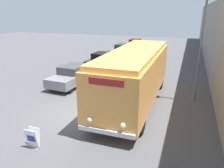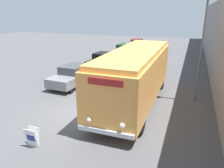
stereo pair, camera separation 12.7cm
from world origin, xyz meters
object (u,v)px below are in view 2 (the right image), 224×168
object	(u,v)px
parked_car_far	(125,50)
streetlamp	(203,35)
vintage_bus	(135,74)
parked_car_distant	(137,44)
parked_car_mid	(103,60)
parked_car_near	(74,75)
sign_board	(32,138)

from	to	relation	value
parked_car_far	streetlamp	bearing A→B (deg)	-50.97
vintage_bus	parked_car_distant	bearing A→B (deg)	103.81
parked_car_mid	parked_car_distant	distance (m)	13.35
parked_car_near	parked_car_far	world-z (taller)	parked_car_near
sign_board	streetlamp	world-z (taller)	streetlamp
vintage_bus	parked_car_far	size ratio (longest dim) A/B	1.98
vintage_bus	parked_car_mid	xyz separation A→B (m)	(-5.18, 7.52, -1.10)
vintage_bus	streetlamp	xyz separation A→B (m)	(3.54, 1.60, 2.26)
parked_car_near	parked_car_distant	xyz separation A→B (m)	(0.16, 19.03, -0.05)
parked_car_near	parked_car_distant	bearing A→B (deg)	93.18
sign_board	streetlamp	bearing A→B (deg)	49.88
streetlamp	parked_car_mid	size ratio (longest dim) A/B	1.52
sign_board	streetlamp	xyz separation A→B (m)	(6.37, 7.56, 3.72)
parked_car_distant	vintage_bus	bearing A→B (deg)	-75.50
streetlamp	parked_car_far	size ratio (longest dim) A/B	1.30
sign_board	parked_car_near	size ratio (longest dim) A/B	0.18
parked_car_distant	parked_car_mid	bearing A→B (deg)	-89.54
streetlamp	vintage_bus	bearing A→B (deg)	-155.73
parked_car_near	parked_car_far	distance (m)	12.68
parked_car_far	parked_car_distant	bearing A→B (deg)	95.28
sign_board	parked_car_near	bearing A→B (deg)	107.57
vintage_bus	sign_board	world-z (taller)	vintage_bus
parked_car_mid	vintage_bus	bearing A→B (deg)	-51.73
sign_board	parked_car_distant	world-z (taller)	parked_car_distant
parked_car_mid	parked_car_far	xyz separation A→B (m)	(0.06, 7.00, -0.03)
sign_board	parked_car_distant	xyz separation A→B (m)	(-2.31, 26.83, 0.31)
parked_car_near	parked_car_mid	size ratio (longest dim) A/B	1.11
streetlamp	parked_car_mid	world-z (taller)	streetlamp
parked_car_mid	parked_car_far	world-z (taller)	parked_car_mid
parked_car_near	parked_car_far	bearing A→B (deg)	92.89
vintage_bus	streetlamp	world-z (taller)	streetlamp
parked_car_mid	parked_car_distant	size ratio (longest dim) A/B	0.93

